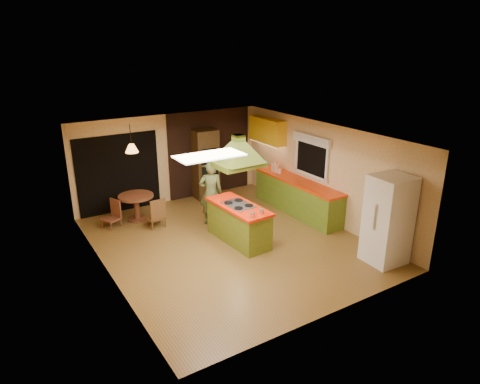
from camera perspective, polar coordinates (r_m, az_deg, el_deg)
ground at (r=9.92m, az=-1.39°, el=-6.71°), size 6.50×6.50×0.00m
room_walls at (r=9.43m, az=-1.45°, el=0.10°), size 5.50×6.50×6.50m
ceiling_plane at (r=9.09m, az=-1.52°, el=7.54°), size 6.50×6.50×0.00m
brick_panel at (r=12.72m, az=-4.04°, el=5.26°), size 2.64×0.03×2.50m
nook_opening at (r=11.79m, az=-15.88°, el=2.36°), size 2.20×0.03×2.10m
right_counter at (r=11.50m, az=7.60°, el=-0.57°), size 0.62×3.05×0.92m
upper_cabinets at (r=12.38m, az=3.62°, el=8.20°), size 0.34×1.40×0.70m
window_right at (r=11.13m, az=9.54°, el=5.70°), size 0.12×1.35×1.06m
fluor_panel at (r=7.55m, az=-4.08°, el=4.85°), size 1.20×0.60×0.03m
kitchen_island at (r=9.81m, az=-0.19°, el=-4.13°), size 0.81×1.80×0.90m
range_hood at (r=9.23m, az=-0.20°, el=6.15°), size 1.04×0.76×0.79m
man at (r=10.65m, az=-3.92°, el=-0.14°), size 0.69×0.59×1.62m
refrigerator at (r=9.26m, az=19.14°, el=-3.52°), size 0.81×0.77×1.87m
wall_oven at (r=12.40m, az=-4.64°, el=3.72°), size 0.70×0.64×2.02m
dining_table at (r=11.25m, az=-13.64°, el=-1.40°), size 0.89×0.89×0.68m
chair_left at (r=11.03m, az=-16.85°, el=-2.85°), size 0.49×0.49×0.69m
chair_near at (r=10.78m, az=-11.22°, el=-2.65°), size 0.44×0.44×0.76m
pendant_lamp at (r=10.83m, az=-14.25°, el=5.68°), size 0.42×0.42×0.21m
canister_large at (r=11.93m, az=4.92°, el=3.22°), size 0.19×0.19×0.25m
canister_medium at (r=12.03m, az=4.55°, el=3.25°), size 0.16×0.16×0.19m
canister_small at (r=11.84m, az=5.32°, el=2.82°), size 0.13×0.13×0.14m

